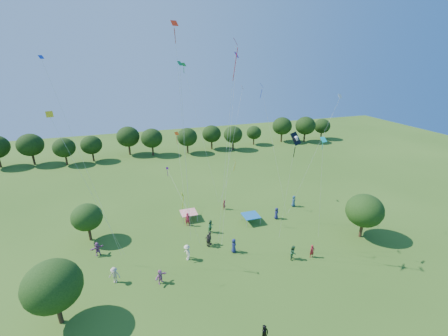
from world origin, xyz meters
TOP-DOWN VIEW (x-y plane):
  - near_tree_west at (-16.22, 10.06)m, footprint 4.74×4.74m
  - near_tree_north at (-14.78, 22.66)m, footprint 3.69×3.69m
  - near_tree_east at (17.91, 12.58)m, footprint 4.54×4.54m
  - treeline at (-1.73, 55.43)m, footprint 88.01×8.77m
  - tent_red_stripe at (-1.99, 23.80)m, footprint 2.20×2.20m
  - tent_blue at (6.00, 20.27)m, footprint 2.20×2.20m
  - man_in_black at (-0.41, 2.58)m, footprint 0.83×0.68m
  - crowd_person_0 at (9.82, 20.02)m, footprint 0.69×0.93m
  - crowd_person_1 at (-2.47, 22.12)m, footprint 0.83×0.69m
  - crowd_person_2 at (7.37, 11.32)m, footprint 0.90×0.96m
  - crowd_person_3 at (-11.80, 13.72)m, footprint 1.29×0.89m
  - crowd_person_4 at (-0.83, 16.98)m, footprint 0.68×1.13m
  - crowd_person_5 at (-7.40, 12.21)m, footprint 1.48×1.25m
  - crowd_person_6 at (1.42, 14.68)m, footprint 0.60×0.93m
  - crowd_person_7 at (9.59, 10.93)m, footprint 0.59×0.38m
  - crowd_person_8 at (0.04, 19.52)m, footprint 1.01×0.89m
  - crowd_person_9 at (-4.06, 15.01)m, footprint 0.82×1.33m
  - crowd_person_10 at (-1.14, 16.64)m, footprint 0.87×1.10m
  - crowd_person_11 at (-13.72, 19.11)m, footprint 1.66×1.08m
  - crowd_person_12 at (14.07, 22.52)m, footprint 0.92×0.98m
  - crowd_person_13 at (3.69, 25.02)m, footprint 0.66×0.66m
  - pirate_kite at (6.70, 11.78)m, footprint 1.46×2.77m
  - red_high_kite at (0.99, 14.52)m, footprint 1.79×1.48m
  - small_kite_0 at (-3.36, 18.55)m, footprint 1.32×1.67m
  - small_kite_1 at (6.76, 27.90)m, footprint 4.75×4.13m
  - small_kite_2 at (-4.06, 14.04)m, footprint 2.21×1.46m
  - small_kite_3 at (-3.67, 15.40)m, footprint 0.86×1.87m
  - small_kite_4 at (-14.07, 18.36)m, footprint 4.78×3.33m
  - small_kite_5 at (1.84, 16.57)m, footprint 2.73×2.71m
  - small_kite_6 at (14.15, 17.03)m, footprint 4.46×2.66m
  - small_kite_7 at (10.08, 11.75)m, footprint 2.00×1.19m
  - small_kite_8 at (-2.49, 26.48)m, footprint 0.64×5.03m
  - small_kite_9 at (3.49, 21.38)m, footprint 0.85×4.73m
  - small_kite_10 at (-14.23, 16.44)m, footprint 4.82×0.42m
  - small_kite_11 at (-0.03, 27.67)m, footprint 4.04×3.79m
  - small_kite_12 at (7.75, 20.75)m, footprint 3.72×3.05m
  - small_kite_13 at (-3.55, 27.69)m, footprint 2.02×6.44m

SIDE VIEW (x-z plane):
  - crowd_person_13 at x=3.69m, z-range 0.00..1.52m
  - crowd_person_5 at x=-7.40m, z-range 0.00..1.55m
  - crowd_person_7 at x=9.59m, z-range 0.00..1.58m
  - crowd_person_11 at x=-13.72m, z-range 0.00..1.67m
  - crowd_person_0 at x=9.82m, z-range 0.00..1.69m
  - crowd_person_10 at x=-1.14m, z-range 0.00..1.71m
  - crowd_person_2 at x=7.37m, z-range 0.00..1.74m
  - crowd_person_6 at x=1.42m, z-range 0.00..1.75m
  - crowd_person_12 at x=14.07m, z-range 0.00..1.77m
  - crowd_person_4 at x=-0.83m, z-range 0.00..1.80m
  - crowd_person_8 at x=0.04m, z-range 0.00..1.80m
  - crowd_person_3 at x=-11.80m, z-range 0.00..1.80m
  - crowd_person_9 at x=-4.06m, z-range 0.00..1.90m
  - man_in_black at x=-0.41m, z-range 0.00..1.91m
  - crowd_person_1 at x=-2.47m, z-range 0.00..1.91m
  - tent_red_stripe at x=-1.99m, z-range 0.49..1.59m
  - tent_blue at x=6.00m, z-range 0.49..1.59m
  - near_tree_north at x=-14.78m, z-range 0.79..5.70m
  - near_tree_east at x=17.91m, z-range 0.84..6.63m
  - near_tree_west at x=-16.22m, z-range 0.89..6.97m
  - treeline at x=-1.73m, z-range 0.70..7.48m
  - small_kite_13 at x=-3.55m, z-range 2.46..7.43m
  - small_kite_2 at x=-4.06m, z-range 3.37..10.97m
  - small_kite_9 at x=3.49m, z-range 3.48..11.60m
  - small_kite_8 at x=-2.49m, z-range 4.50..15.07m
  - small_kite_7 at x=10.08m, z-range 5.40..18.10m
  - small_kite_10 at x=-14.23m, z-range 5.48..21.38m
  - small_kite_6 at x=14.15m, z-range 5.40..21.65m
  - small_kite_1 at x=6.76m, z-range 5.65..22.01m
  - pirate_kite at x=6.70m, z-range 7.25..20.59m
  - small_kite_4 at x=-14.07m, z-range 4.55..25.03m
  - small_kite_3 at x=-3.67m, z-range 5.11..25.08m
  - small_kite_12 at x=7.75m, z-range 6.83..24.19m
  - small_kite_11 at x=-0.03m, z-range 6.47..26.03m
  - small_kite_5 at x=1.84m, z-range 6.94..27.72m
  - red_high_kite at x=0.99m, z-range 8.07..30.00m
  - small_kite_0 at x=-3.36m, z-range 7.79..31.37m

